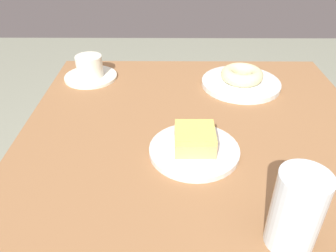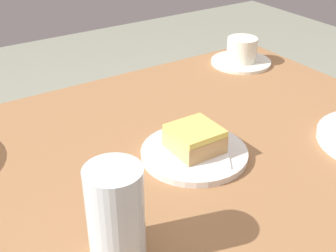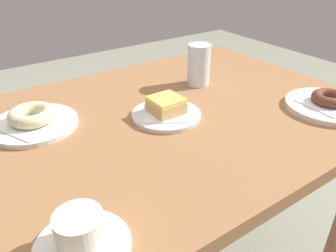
% 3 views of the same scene
% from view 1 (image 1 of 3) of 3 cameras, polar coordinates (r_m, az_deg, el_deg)
% --- Properties ---
extents(table, '(1.08, 0.82, 0.77)m').
position_cam_1_polar(table, '(0.75, 5.29, -13.58)').
color(table, '#91633D').
rests_on(table, ground_plane).
extents(plate_glazed_square, '(0.19, 0.19, 0.01)m').
position_cam_1_polar(plate_glazed_square, '(0.71, 4.48, -4.14)').
color(plate_glazed_square, silver).
rests_on(plate_glazed_square, table).
extents(napkin_glazed_square, '(0.16, 0.16, 0.00)m').
position_cam_1_polar(napkin_glazed_square, '(0.71, 4.50, -3.66)').
color(napkin_glazed_square, white).
rests_on(napkin_glazed_square, plate_glazed_square).
extents(donut_glazed_square, '(0.08, 0.08, 0.04)m').
position_cam_1_polar(donut_glazed_square, '(0.69, 4.58, -2.15)').
color(donut_glazed_square, tan).
rests_on(donut_glazed_square, napkin_glazed_square).
extents(plate_sugar_ring, '(0.22, 0.22, 0.01)m').
position_cam_1_polar(plate_sugar_ring, '(1.00, 12.27, 7.09)').
color(plate_sugar_ring, silver).
rests_on(plate_sugar_ring, table).
extents(napkin_sugar_ring, '(0.20, 0.20, 0.00)m').
position_cam_1_polar(napkin_sugar_ring, '(0.99, 12.32, 7.52)').
color(napkin_sugar_ring, white).
rests_on(napkin_sugar_ring, plate_sugar_ring).
extents(donut_sugar_ring, '(0.12, 0.12, 0.03)m').
position_cam_1_polar(donut_sugar_ring, '(0.98, 12.46, 8.51)').
color(donut_sugar_ring, beige).
rests_on(donut_sugar_ring, napkin_sugar_ring).
extents(water_glass, '(0.07, 0.07, 0.13)m').
position_cam_1_polar(water_glass, '(0.54, 21.02, -13.32)').
color(water_glass, silver).
rests_on(water_glass, table).
extents(coffee_cup, '(0.16, 0.16, 0.07)m').
position_cam_1_polar(coffee_cup, '(1.04, -13.14, 9.35)').
color(coffee_cup, silver).
rests_on(coffee_cup, table).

